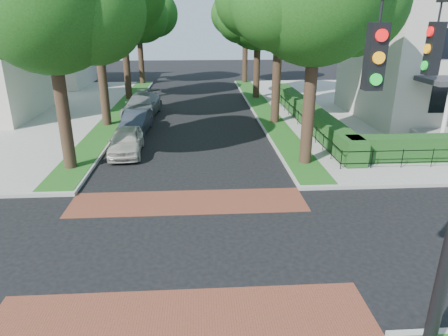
{
  "coord_description": "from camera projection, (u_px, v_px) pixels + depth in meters",
  "views": [
    {
      "loc": [
        0.5,
        -10.74,
        6.59
      ],
      "look_at": [
        1.34,
        2.58,
        1.6
      ],
      "focal_mm": 32.0,
      "sensor_mm": 36.0,
      "label": 1
    }
  ],
  "objects": [
    {
      "name": "tree_right_far",
      "position": [
        259.0,
        15.0,
        32.88
      ],
      "size": [
        7.25,
        6.23,
        9.74
      ],
      "color": "black",
      "rests_on": "sidewalk_ne"
    },
    {
      "name": "tree_left_far",
      "position": [
        124.0,
        12.0,
        32.15
      ],
      "size": [
        7.0,
        6.02,
        9.86
      ],
      "color": "black",
      "rests_on": "sidewalk_nw"
    },
    {
      "name": "grass_strip_nw",
      "position": [
        120.0,
        111.0,
        29.8
      ],
      "size": [
        1.6,
        29.8,
        0.02
      ],
      "primitive_type": "cube",
      "color": "#174A15",
      "rests_on": "sidewalk_nw"
    },
    {
      "name": "fence_main_road",
      "position": [
        296.0,
        115.0,
        26.54
      ],
      "size": [
        0.06,
        18.0,
        0.9
      ],
      "primitive_type": null,
      "color": "black",
      "rests_on": "sidewalk_ne"
    },
    {
      "name": "parked_car_front",
      "position": [
        126.0,
        141.0,
        20.59
      ],
      "size": [
        1.86,
        4.12,
        1.37
      ],
      "primitive_type": "imported",
      "rotation": [
        0.0,
        0.0,
        0.06
      ],
      "color": "beige",
      "rests_on": "ground"
    },
    {
      "name": "parked_car_rear",
      "position": [
        142.0,
        105.0,
        28.82
      ],
      "size": [
        2.66,
        5.54,
        1.56
      ],
      "primitive_type": "imported",
      "rotation": [
        0.0,
        0.0,
        -0.09
      ],
      "color": "slate",
      "rests_on": "ground"
    },
    {
      "name": "hedge_main_road",
      "position": [
        308.0,
        113.0,
        26.54
      ],
      "size": [
        1.0,
        18.0,
        1.2
      ],
      "primitive_type": "cube",
      "color": "#184116",
      "rests_on": "sidewalk_ne"
    },
    {
      "name": "tree_left_back",
      "position": [
        139.0,
        10.0,
        40.48
      ],
      "size": [
        7.75,
        6.66,
        10.44
      ],
      "color": "black",
      "rests_on": "sidewalk_nw"
    },
    {
      "name": "tree_right_back",
      "position": [
        247.0,
        12.0,
        41.17
      ],
      "size": [
        7.5,
        6.45,
        10.2
      ],
      "color": "black",
      "rests_on": "sidewalk_ne"
    },
    {
      "name": "house_left_far",
      "position": [
        36.0,
        36.0,
        39.55
      ],
      "size": [
        10.0,
        9.0,
        10.14
      ],
      "color": "beige",
      "rests_on": "sidewalk_nw"
    },
    {
      "name": "crosswalk_near",
      "position": [
        183.0,
        319.0,
        9.33
      ],
      "size": [
        9.0,
        2.2,
        0.01
      ],
      "primitive_type": "cube",
      "color": "brown",
      "rests_on": "ground"
    },
    {
      "name": "grass_strip_ne",
      "position": [
        263.0,
        109.0,
        30.44
      ],
      "size": [
        1.6,
        29.8,
        0.02
      ],
      "primitive_type": "cube",
      "color": "#174A15",
      "rests_on": "sidewalk_ne"
    },
    {
      "name": "tree_left_near",
      "position": [
        52.0,
        1.0,
        16.22
      ],
      "size": [
        7.5,
        6.45,
        10.2
      ],
      "color": "black",
      "rests_on": "sidewalk_nw"
    },
    {
      "name": "crosswalk_far",
      "position": [
        188.0,
        202.0,
        15.31
      ],
      "size": [
        9.0,
        2.2,
        0.01
      ],
      "primitive_type": "cube",
      "color": "brown",
      "rests_on": "ground"
    },
    {
      "name": "parked_car_middle",
      "position": [
        136.0,
        122.0,
        24.6
      ],
      "size": [
        1.66,
        4.13,
        1.33
      ],
      "primitive_type": "imported",
      "rotation": [
        0.0,
        0.0,
        -0.06
      ],
      "color": "#222934",
      "rests_on": "ground"
    },
    {
      "name": "ground",
      "position": [
        186.0,
        247.0,
        12.32
      ],
      "size": [
        120.0,
        120.0,
        0.0
      ],
      "primitive_type": "plane",
      "color": "black",
      "rests_on": "ground"
    },
    {
      "name": "sidewalk_ne",
      "position": [
        442.0,
        108.0,
        31.21
      ],
      "size": [
        30.0,
        30.0,
        0.15
      ],
      "primitive_type": "cube",
      "color": "gray",
      "rests_on": "ground"
    }
  ]
}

